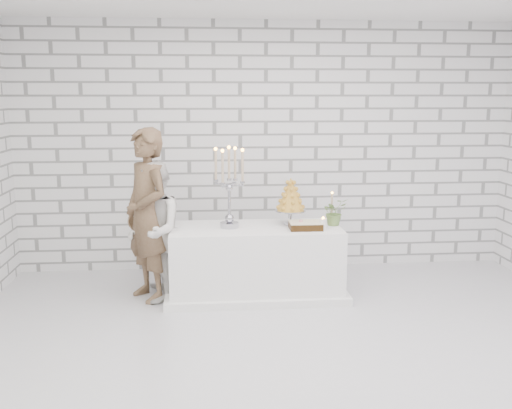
# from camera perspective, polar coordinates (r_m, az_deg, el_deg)

# --- Properties ---
(ground) EXTENTS (6.00, 5.00, 0.01)m
(ground) POSITION_cam_1_polar(r_m,az_deg,el_deg) (5.12, 3.89, -13.99)
(ground) COLOR silver
(ground) RESTS_ON ground
(wall_back) EXTENTS (6.00, 0.01, 3.00)m
(wall_back) POSITION_cam_1_polar(r_m,az_deg,el_deg) (7.16, 0.95, 5.58)
(wall_back) COLOR white
(wall_back) RESTS_ON ground
(wall_front) EXTENTS (6.00, 0.01, 3.00)m
(wall_front) POSITION_cam_1_polar(r_m,az_deg,el_deg) (2.31, 13.97, -5.57)
(wall_front) COLOR white
(wall_front) RESTS_ON ground
(cake_table) EXTENTS (1.80, 0.80, 0.75)m
(cake_table) POSITION_cam_1_polar(r_m,az_deg,el_deg) (6.31, -0.04, -5.53)
(cake_table) COLOR white
(cake_table) RESTS_ON ground
(groom) EXTENTS (0.73, 0.79, 1.81)m
(groom) POSITION_cam_1_polar(r_m,az_deg,el_deg) (6.18, -10.54, -1.02)
(groom) COLOR brown
(groom) RESTS_ON ground
(bride) EXTENTS (0.59, 0.74, 1.46)m
(bride) POSITION_cam_1_polar(r_m,az_deg,el_deg) (6.18, -9.90, -2.62)
(bride) COLOR silver
(bride) RESTS_ON ground
(candelabra) EXTENTS (0.44, 0.44, 0.86)m
(candelabra) POSITION_cam_1_polar(r_m,az_deg,el_deg) (6.12, -2.62, 1.70)
(candelabra) COLOR #A6A6B0
(candelabra) RESTS_ON cake_table
(croquembouche) EXTENTS (0.39, 0.39, 0.51)m
(croquembouche) POSITION_cam_1_polar(r_m,az_deg,el_deg) (6.30, 3.38, 0.32)
(croquembouche) COLOR #A8741E
(croquembouche) RESTS_ON cake_table
(chocolate_cake) EXTENTS (0.34, 0.24, 0.08)m
(chocolate_cake) POSITION_cam_1_polar(r_m,az_deg,el_deg) (6.13, 4.84, -2.04)
(chocolate_cake) COLOR black
(chocolate_cake) RESTS_ON cake_table
(pillar_candle) EXTENTS (0.10, 0.10, 0.12)m
(pillar_candle) POSITION_cam_1_polar(r_m,az_deg,el_deg) (6.11, 6.53, -1.94)
(pillar_candle) COLOR white
(pillar_candle) RESTS_ON cake_table
(extra_taper) EXTENTS (0.07, 0.07, 0.32)m
(extra_taper) POSITION_cam_1_polar(r_m,az_deg,el_deg) (6.46, 7.37, -0.36)
(extra_taper) COLOR tan
(extra_taper) RESTS_ON cake_table
(flowers) EXTENTS (0.32, 0.30, 0.29)m
(flowers) POSITION_cam_1_polar(r_m,az_deg,el_deg) (6.34, 7.62, -0.72)
(flowers) COLOR #476837
(flowers) RESTS_ON cake_table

